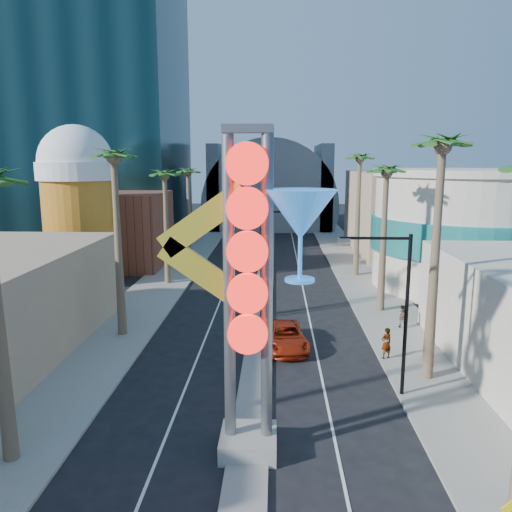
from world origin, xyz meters
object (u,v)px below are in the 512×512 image
Objects in this scene: red_pickup at (285,336)px; pedestrian_b at (402,316)px; neon_sign at (270,272)px; pedestrian_a at (386,343)px.

red_pickup is 3.39× the size of pedestrian_b.
pedestrian_a is at bearing 55.37° from neon_sign.
neon_sign is 8.07× the size of pedestrian_b.
red_pickup is at bearing -42.30° from pedestrian_a.
pedestrian_b is (8.00, 3.72, 0.20)m from red_pickup.
pedestrian_b is (2.25, 5.52, -0.14)m from pedestrian_a.
pedestrian_b is at bearing 59.61° from neon_sign.
red_pickup is (0.80, 11.29, -6.57)m from neon_sign.
pedestrian_b is (8.80, 15.01, -6.38)m from neon_sign.
neon_sign reaches higher than pedestrian_b.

